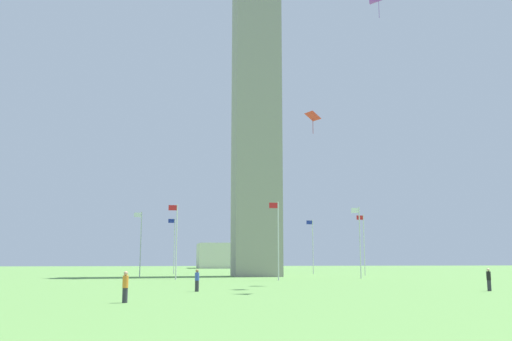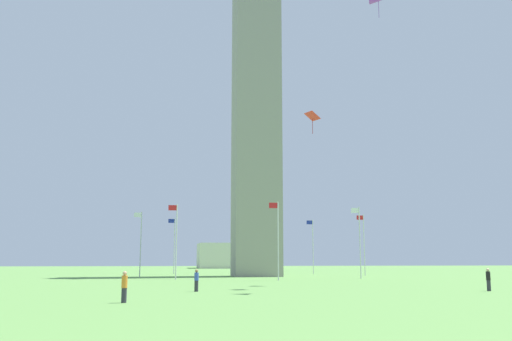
{
  "view_description": "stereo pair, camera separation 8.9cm",
  "coord_description": "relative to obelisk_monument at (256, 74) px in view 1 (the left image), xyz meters",
  "views": [
    {
      "loc": [
        12.48,
        78.2,
        2.33
      ],
      "look_at": [
        0.0,
        0.0,
        15.26
      ],
      "focal_mm": 38.41,
      "sensor_mm": 36.0,
      "label": 1
    },
    {
      "loc": [
        12.4,
        78.21,
        2.33
      ],
      "look_at": [
        0.0,
        0.0,
        15.26
      ],
      "focal_mm": 38.41,
      "sensor_mm": 36.0,
      "label": 2
    }
  ],
  "objects": [
    {
      "name": "obelisk_monument",
      "position": [
        0.0,
        0.0,
        0.0
      ],
      "size": [
        6.62,
        6.62,
        60.18
      ],
      "color": "gray",
      "rests_on": "ground"
    },
    {
      "name": "flagpole_ne",
      "position": [
        11.54,
        11.49,
        -25.2
      ],
      "size": [
        1.12,
        0.14,
        8.99
      ],
      "color": "silver",
      "rests_on": "ground"
    },
    {
      "name": "ground_plane",
      "position": [
        0.0,
        0.0,
        -30.09
      ],
      "size": [
        260.0,
        260.0,
        0.0
      ],
      "primitive_type": "plane",
      "color": "#609347"
    },
    {
      "name": "flagpole_s",
      "position": [
        -16.19,
        0.0,
        -25.2
      ],
      "size": [
        1.12,
        0.14,
        8.99
      ],
      "color": "silver",
      "rests_on": "ground"
    },
    {
      "name": "flagpole_se",
      "position": [
        -11.44,
        11.49,
        -25.2
      ],
      "size": [
        1.12,
        0.14,
        8.99
      ],
      "color": "silver",
      "rests_on": "ground"
    },
    {
      "name": "person_blue_shirt",
      "position": [
        10.29,
        36.7,
        -29.28
      ],
      "size": [
        0.32,
        0.32,
        1.63
      ],
      "rotation": [
        0.0,
        0.0,
        -1.83
      ],
      "color": "#2D2D38",
      "rests_on": "ground"
    },
    {
      "name": "person_orange_shirt",
      "position": [
        14.74,
        46.83,
        -29.24
      ],
      "size": [
        0.32,
        0.32,
        1.71
      ],
      "rotation": [
        0.0,
        0.0,
        -1.32
      ],
      "color": "#2D2D38",
      "rests_on": "ground"
    },
    {
      "name": "flagpole_sw",
      "position": [
        -11.44,
        -11.49,
        -25.2
      ],
      "size": [
        1.12,
        0.14,
        8.99
      ],
      "color": "silver",
      "rests_on": "ground"
    },
    {
      "name": "flagpole_w",
      "position": [
        0.05,
        -16.25,
        -25.2
      ],
      "size": [
        1.12,
        0.14,
        8.99
      ],
      "color": "silver",
      "rests_on": "ground"
    },
    {
      "name": "distant_building",
      "position": [
        -5.59,
        -77.5,
        -26.67
      ],
      "size": [
        19.47,
        16.45,
        6.84
      ],
      "color": "beige",
      "rests_on": "ground"
    },
    {
      "name": "flagpole_n",
      "position": [
        16.3,
        0.0,
        -25.2
      ],
      "size": [
        1.12,
        0.14,
        8.99
      ],
      "color": "silver",
      "rests_on": "ground"
    },
    {
      "name": "person_black_shirt",
      "position": [
        -11.51,
        39.46,
        -29.25
      ],
      "size": [
        0.32,
        0.32,
        1.69
      ],
      "rotation": [
        0.0,
        0.0,
        -1.74
      ],
      "color": "#2D2D38",
      "rests_on": "ground"
    },
    {
      "name": "kite_red_diamond",
      "position": [
        0.37,
        33.57,
        -15.53
      ],
      "size": [
        1.36,
        1.43,
        1.86
      ],
      "color": "red"
    },
    {
      "name": "flagpole_nw",
      "position": [
        11.54,
        -11.49,
        -25.2
      ],
      "size": [
        1.12,
        0.14,
        8.99
      ],
      "color": "silver",
      "rests_on": "ground"
    },
    {
      "name": "flagpole_e",
      "position": [
        0.05,
        16.25,
        -25.2
      ],
      "size": [
        1.12,
        0.14,
        8.99
      ],
      "color": "silver",
      "rests_on": "ground"
    }
  ]
}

